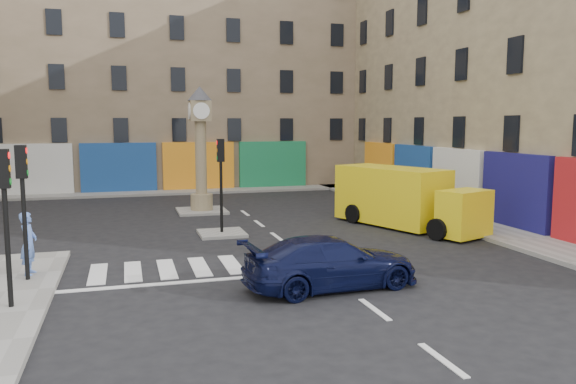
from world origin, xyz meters
name	(u,v)px	position (x,y,z in m)	size (l,w,h in m)	color
ground	(343,286)	(0.00, 0.00, 0.00)	(120.00, 120.00, 0.00)	black
sidewalk_right	(433,213)	(8.70, 10.00, 0.07)	(2.60, 30.00, 0.15)	gray
sidewalk_far	(153,193)	(-4.00, 22.20, 0.07)	(32.00, 2.40, 0.15)	gray
island_near	(222,233)	(-2.00, 8.00, 0.06)	(1.80, 1.80, 0.12)	gray
island_far	(202,211)	(-2.00, 14.00, 0.06)	(2.40, 2.40, 0.12)	gray
building_right	(550,51)	(15.00, 10.00, 8.00)	(10.00, 30.00, 16.00)	tan
building_far	(145,65)	(-4.00, 28.00, 8.50)	(32.00, 10.00, 17.00)	#8A755C
traffic_light_left_near	(5,202)	(-8.30, 0.20, 2.62)	(0.28, 0.22, 3.70)	black
traffic_light_left_far	(23,191)	(-8.30, 2.60, 2.62)	(0.28, 0.22, 3.70)	black
traffic_light_island	(221,170)	(-2.00, 8.00, 2.59)	(0.28, 0.22, 3.70)	black
clock_pillar	(201,141)	(-2.00, 14.00, 3.55)	(1.20, 1.20, 6.10)	tan
navy_sedan	(331,262)	(-0.36, -0.01, 0.70)	(1.96, 4.83, 1.40)	black
yellow_van	(403,198)	(5.74, 7.50, 1.25)	(4.32, 7.21, 2.52)	yellow
pedestrian_blue	(29,243)	(-8.32, 3.17, 1.05)	(0.66, 0.43, 1.80)	#5576C2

